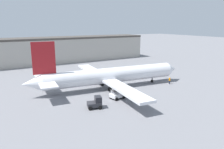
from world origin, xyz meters
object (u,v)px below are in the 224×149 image
ground_crew_worker (170,80)px  baggage_tug (96,103)px  belt_loader_truck (118,93)px  airplane (108,76)px

ground_crew_worker → baggage_tug: 23.28m
ground_crew_worker → belt_loader_truck: 16.80m
airplane → belt_loader_truck: 7.59m
airplane → belt_loader_truck: (-1.78, -7.12, -1.90)m
baggage_tug → belt_loader_truck: belt_loader_truck is taller
airplane → baggage_tug: airplane is taller
airplane → baggage_tug: bearing=-123.8°
ground_crew_worker → belt_loader_truck: bearing=94.7°
baggage_tug → belt_loader_truck: bearing=37.0°
ground_crew_worker → belt_loader_truck: (-16.63, -2.39, 0.08)m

